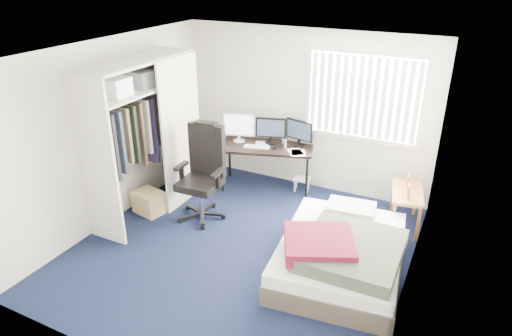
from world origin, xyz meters
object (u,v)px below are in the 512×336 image
Objects in this scene: desk at (267,143)px; bed at (341,253)px; office_chair at (203,182)px; nightstand at (407,195)px.

bed is at bearing -43.64° from desk.
desk reaches higher than bed.
office_chair is at bearing 168.92° from bed.
nightstand is 0.43× the size of bed.
nightstand reaches higher than bed.
nightstand is at bearing 70.94° from bed.
bed is (-0.48, -1.40, -0.21)m from nightstand.
bed is at bearing -11.08° from office_chair.
desk is 0.79× the size of bed.
desk is 1.33m from office_chair.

